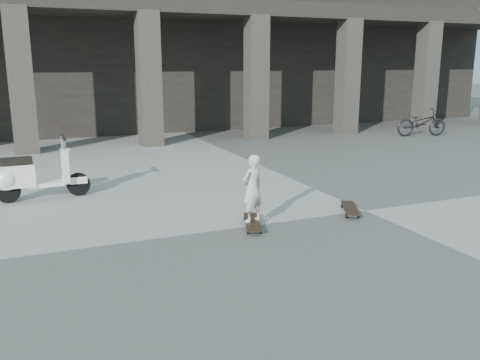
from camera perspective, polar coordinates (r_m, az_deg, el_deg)
name	(u,v)px	position (r m, az deg, el deg)	size (l,w,h in m)	color
ground	(365,211)	(9.11, 13.91, -3.36)	(90.00, 90.00, 0.00)	#52514F
colonnade	(162,49)	(21.41, -8.73, 14.32)	(28.00, 8.82, 6.00)	black
longboard	(252,222)	(7.97, 1.40, -4.79)	(0.53, 0.97, 0.09)	black
skateboard_spare	(350,209)	(8.89, 12.25, -3.15)	(0.59, 0.87, 0.10)	black
child	(253,188)	(7.81, 1.42, -0.96)	(0.39, 0.25, 1.06)	beige
scooter	(26,176)	(10.17, -22.89, 0.41)	(1.69, 0.55, 1.18)	black
bicycle	(421,123)	(18.85, 19.70, 6.08)	(0.62, 1.78, 0.94)	black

